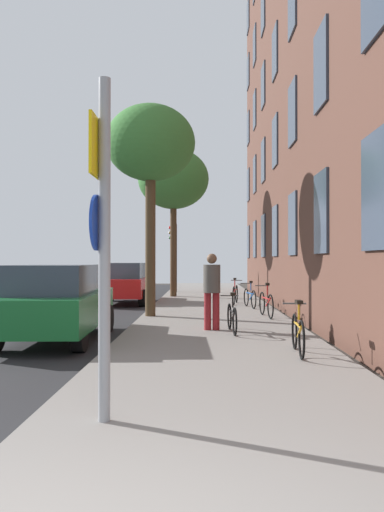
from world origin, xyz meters
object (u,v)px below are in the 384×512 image
object	(u,v)px
tree_near	(150,145)
bicycle_3	(250,297)
car_0	(57,302)
tree_far	(173,180)
bicycle_4	(235,294)
car_1	(125,283)
bicycle_0	(298,333)
traffic_light	(174,245)
bicycle_1	(232,317)
bicycle_2	(266,304)
pedestrian_0	(212,286)
sign_post	(102,230)

from	to	relation	value
tree_near	bicycle_3	world-z (taller)	tree_near
tree_near	car_0	world-z (taller)	tree_near
tree_far	bicycle_3	world-z (taller)	tree_far
bicycle_4	car_1	size ratio (longest dim) A/B	0.40
bicycle_0	car_1	distance (m)	12.37
car_0	car_1	distance (m)	9.40
traffic_light	bicycle_1	xyz separation A→B (m)	(2.12, -15.03, -2.05)
bicycle_0	bicycle_3	distance (m)	8.69
bicycle_2	car_0	size ratio (longest dim) A/B	0.40
tree_far	bicycle_2	distance (m)	10.09
tree_near	car_1	bearing A→B (deg)	105.88
traffic_light	pedestrian_0	size ratio (longest dim) A/B	1.98
bicycle_2	pedestrian_0	bearing A→B (deg)	-120.12
bicycle_0	bicycle_3	bearing A→B (deg)	90.04
bicycle_0	car_0	xyz separation A→B (m)	(-4.73, 2.04, 0.36)
bicycle_1	car_0	bearing A→B (deg)	-171.82
sign_post	bicycle_2	xyz separation A→B (m)	(2.82, 9.47, -1.53)
bicycle_2	bicycle_4	bearing A→B (deg)	97.84
bicycle_0	car_1	bearing A→B (deg)	112.26
pedestrian_0	car_1	xyz separation A→B (m)	(-3.27, 8.41, -0.29)
tree_near	bicycle_4	size ratio (longest dim) A/B	3.71
sign_post	pedestrian_0	xyz separation A→B (m)	(1.23, 6.72, -0.90)
tree_near	bicycle_1	world-z (taller)	tree_near
tree_near	pedestrian_0	bearing A→B (deg)	-59.79
bicycle_0	bicycle_1	size ratio (longest dim) A/B	1.02
bicycle_0	bicycle_2	world-z (taller)	bicycle_2
sign_post	bicycle_0	world-z (taller)	sign_post
tree_far	bicycle_1	distance (m)	12.63
bicycle_2	bicycle_4	xyz separation A→B (m)	(-0.60, 4.33, -0.00)
bicycle_1	bicycle_3	bearing A→B (deg)	81.00
tree_far	car_1	world-z (taller)	tree_far
tree_far	bicycle_2	bearing A→B (deg)	-69.45
traffic_light	bicycle_0	world-z (taller)	traffic_light
sign_post	pedestrian_0	size ratio (longest dim) A/B	1.95
pedestrian_0	car_1	size ratio (longest dim) A/B	0.43
tree_far	bicycle_4	bearing A→B (deg)	-57.60
pedestrian_0	tree_far	bearing A→B (deg)	97.78
bicycle_3	pedestrian_0	bearing A→B (deg)	-103.96
tree_near	car_1	xyz separation A→B (m)	(-1.55, 5.45, -4.23)
car_1	bicycle_2	bearing A→B (deg)	-49.28
traffic_light	car_0	bearing A→B (deg)	-95.98
tree_far	bicycle_4	size ratio (longest dim) A/B	4.01
car_0	pedestrian_0	bearing A→B (deg)	16.64
bicycle_3	traffic_light	bearing A→B (deg)	109.10
tree_far	bicycle_0	size ratio (longest dim) A/B	4.06
sign_post	traffic_light	size ratio (longest dim) A/B	0.98
car_1	bicycle_4	bearing A→B (deg)	-17.23
bicycle_2	bicycle_0	bearing A→B (deg)	-91.82
bicycle_1	pedestrian_0	bearing A→B (deg)	134.21
sign_post	tree_near	distance (m)	10.15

